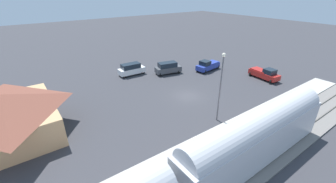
% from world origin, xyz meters
% --- Properties ---
extents(ground_plane, '(200.00, 200.00, 0.00)m').
position_xyz_m(ground_plane, '(0.00, 0.00, 0.00)').
color(ground_plane, '#38383D').
extents(railway_track, '(4.80, 70.00, 0.30)m').
position_xyz_m(railway_track, '(-14.00, 0.00, 0.09)').
color(railway_track, slate).
rests_on(railway_track, ground).
extents(platform, '(3.20, 46.00, 0.30)m').
position_xyz_m(platform, '(-10.00, 0.00, 0.15)').
color(platform, '#B7B2A8').
rests_on(platform, ground).
extents(station_building, '(11.96, 9.62, 5.00)m').
position_xyz_m(station_building, '(4.00, 22.00, 2.59)').
color(station_building, tan).
rests_on(station_building, ground).
extents(pedestrian_on_platform, '(0.36, 0.36, 1.71)m').
position_xyz_m(pedestrian_on_platform, '(-10.49, -5.82, 1.28)').
color(pedestrian_on_platform, '#23284C').
rests_on(pedestrian_on_platform, platform).
extents(suv_white, '(2.14, 4.97, 2.22)m').
position_xyz_m(suv_white, '(13.08, 2.69, 1.15)').
color(suv_white, white).
rests_on(suv_white, ground).
extents(suv_charcoal, '(2.94, 5.20, 2.22)m').
position_xyz_m(suv_charcoal, '(9.63, -3.29, 1.15)').
color(suv_charcoal, '#47494F').
rests_on(suv_charcoal, ground).
extents(pickup_blue, '(2.60, 5.60, 2.14)m').
position_xyz_m(pickup_blue, '(6.47, -10.75, 1.03)').
color(pickup_blue, '#283D9E').
rests_on(pickup_blue, ground).
extents(pickup_red, '(5.56, 2.86, 2.14)m').
position_xyz_m(pickup_red, '(-2.83, -15.65, 1.03)').
color(pickup_red, red).
rests_on(pickup_red, ground).
extents(light_pole_near_platform, '(0.44, 0.44, 8.53)m').
position_xyz_m(light_pole_near_platform, '(-7.20, 1.41, 5.30)').
color(light_pole_near_platform, '#515156').
rests_on(light_pole_near_platform, ground).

